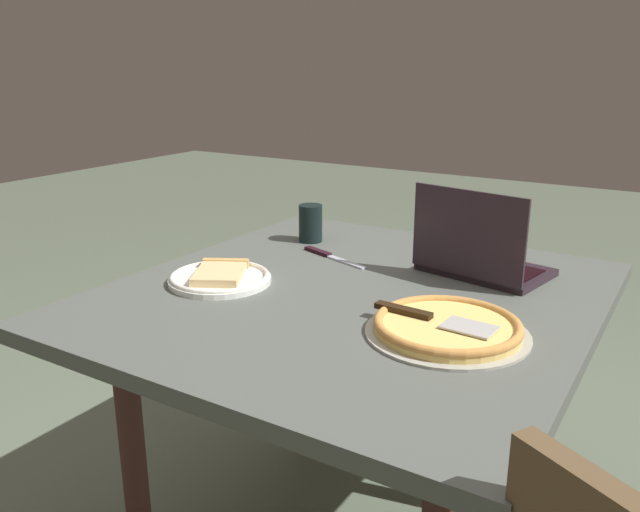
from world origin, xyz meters
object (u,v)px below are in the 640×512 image
Objects in this scene: pizza_plate at (220,277)px; drink_cup at (311,223)px; table_knife at (328,255)px; pizza_tray at (447,327)px; dining_table at (353,326)px; laptop at (479,257)px.

pizza_plate is 0.44m from drink_cup.
pizza_tray is at bearing 55.06° from table_knife.
laptop is at bearing 140.40° from dining_table.
pizza_plate is at bearing -54.03° from laptop.
pizza_plate is (0.38, -0.53, -0.04)m from laptop.
table_knife is (-0.33, -0.48, -0.01)m from pizza_tray.
drink_cup is (-0.44, -0.01, 0.04)m from pizza_plate.
table_knife is at bearing -82.05° from laptop.
pizza_tray is (0.01, 0.60, 0.00)m from pizza_plate.
pizza_plate is 2.26× the size of drink_cup.
laptop is 1.03× the size of pizza_tray.
dining_table is 0.37m from laptop.
dining_table is at bearing 111.15° from pizza_plate.
dining_table is at bearing -114.17° from pizza_tray.
dining_table is at bearing 45.55° from drink_cup.
pizza_plate is at bearing -90.69° from pizza_tray.
dining_table is 4.58× the size of pizza_plate.
laptop reaches higher than pizza_tray.
laptop is at bearing 97.95° from table_knife.
drink_cup is at bearing -178.50° from pizza_plate.
table_knife is at bearing 160.20° from pizza_plate.
pizza_plate is 0.35m from table_knife.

